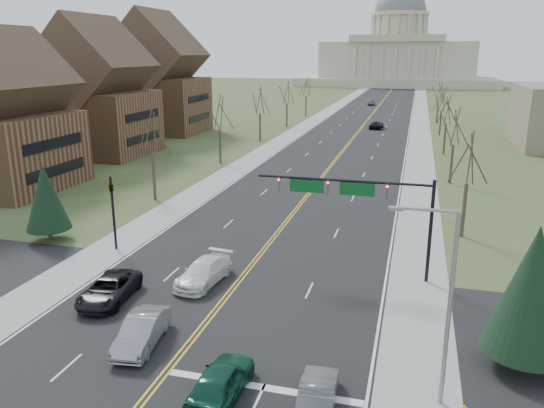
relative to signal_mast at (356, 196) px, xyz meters
The scene contains 35 objects.
ground 16.46m from the signal_mast, 118.88° to the right, with size 600.00×600.00×0.00m, color #405028.
road 96.96m from the signal_mast, 94.41° to the left, with size 20.00×380.00×0.01m, color black.
cross_road 12.03m from the signal_mast, 134.80° to the right, with size 120.00×14.00×0.01m, color black.
sidewalk_left 98.61m from the signal_mast, 101.39° to the left, with size 4.00×380.00×0.03m, color gray.
sidewalk_right 96.78m from the signal_mast, 87.30° to the left, with size 4.00×380.00×0.03m, color gray.
center_line 96.96m from the signal_mast, 94.41° to the left, with size 0.42×380.00×0.01m, color gold.
edge_line_left 98.20m from the signal_mast, 100.13° to the left, with size 0.15×380.00×0.01m, color silver.
edge_line_right 96.70m from the signal_mast, 88.60° to the left, with size 0.15×380.00×0.01m, color silver.
stop_bar 15.79m from the signal_mast, 99.57° to the right, with size 9.50×0.50×0.01m, color silver.
capitol 236.68m from the signal_mast, 91.80° to the left, with size 90.00×60.00×50.00m.
signal_mast is the anchor object (origin of this frame).
signal_left 19.06m from the signal_mast, behind, with size 0.32×0.36×6.00m.
street_light 14.51m from the signal_mast, 68.59° to the right, with size 2.90×0.25×9.07m.
tree_r_0 13.26m from the signal_mast, 52.51° to the left, with size 3.74×3.74×8.50m.
tree_l_0 27.17m from the signal_mast, 147.71° to the left, with size 3.96×3.96×9.00m.
tree_r_1 31.56m from the signal_mast, 75.21° to the left, with size 3.74×3.74×8.50m.
tree_l_1 41.45m from the signal_mast, 123.63° to the left, with size 3.96×3.96×9.00m.
tree_r_2 51.15m from the signal_mast, 80.94° to the left, with size 3.74×3.74×8.50m.
tree_l_2 59.15m from the signal_mast, 112.83° to the left, with size 3.96×3.96×9.00m.
tree_r_3 70.96m from the signal_mast, 83.48° to the left, with size 3.74×3.74×8.50m.
tree_l_3 77.96m from the signal_mast, 107.12° to the left, with size 3.96×3.96×9.00m.
tree_r_4 90.86m from the signal_mast, 84.91° to the left, with size 3.74×3.74×8.50m.
tree_l_4 97.25m from the signal_mast, 103.65° to the left, with size 3.96×3.96×9.00m.
conifer_r 13.56m from the signal_mast, 44.83° to the right, with size 4.20×4.20×7.50m.
conifer_l 25.53m from the signal_mast, behind, with size 3.64×3.64×6.50m.
bldg_left_near 43.94m from the signal_mast, 160.71° to the left, with size 13.10×14.28×18.25m.
bldg_left_mid 56.81m from the signal_mast, 139.96° to the left, with size 15.10×14.28×20.75m.
bldg_left_far 75.76m from the signal_mast, 126.91° to the left, with size 17.10×14.28×23.25m.
car_nb_inner_lead 16.94m from the signal_mast, 104.73° to the right, with size 1.97×4.89×1.66m, color #0E3F2E.
car_nb_outer_lead 16.18m from the signal_mast, 88.91° to the right, with size 1.55×4.44×1.46m, color #4D5055.
car_sb_inner_lead 16.66m from the signal_mast, 128.01° to the right, with size 1.72×4.92×1.62m, color gray.
car_sb_outer_lead 17.36m from the signal_mast, 150.24° to the right, with size 2.53×5.50×1.53m, color black.
car_sb_inner_second 11.64m from the signal_mast, 156.39° to the right, with size 2.24×5.50×1.60m, color white.
car_far_nb 77.15m from the signal_mast, 93.22° to the left, with size 2.52×5.46×1.52m, color black.
car_far_sb 127.77m from the signal_mast, 94.38° to the left, with size 1.76×4.37×1.49m, color #4C4F54.
Camera 1 is at (11.05, -21.77, 15.21)m, focal length 35.00 mm.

